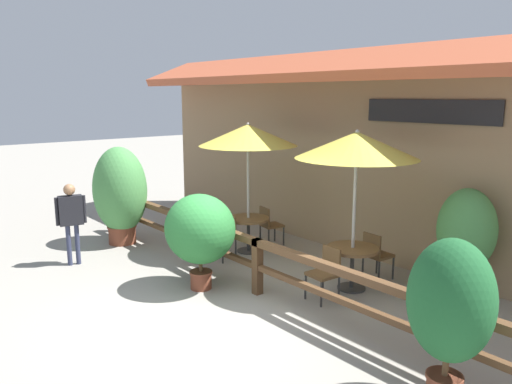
# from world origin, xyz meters

# --- Properties ---
(ground_plane) EXTENTS (60.00, 60.00, 0.00)m
(ground_plane) POSITION_xyz_m (0.00, 0.00, 0.00)
(ground_plane) COLOR gray
(building_facade) EXTENTS (14.28, 1.49, 4.23)m
(building_facade) POSITION_xyz_m (0.00, 4.10, 2.17)
(building_facade) COLOR #997A56
(building_facade) RESTS_ON ground
(patio_railing) EXTENTS (10.40, 0.14, 0.95)m
(patio_railing) POSITION_xyz_m (0.00, 1.05, 0.70)
(patio_railing) COLOR brown
(patio_railing) RESTS_ON ground
(patio_umbrella_near) EXTENTS (2.03, 2.03, 2.73)m
(patio_umbrella_near) POSITION_xyz_m (-1.88, 2.39, 2.47)
(patio_umbrella_near) COLOR #B7B2A8
(patio_umbrella_near) RESTS_ON ground
(dining_table_near) EXTENTS (0.88, 0.88, 0.74)m
(dining_table_near) POSITION_xyz_m (-1.88, 2.39, 0.59)
(dining_table_near) COLOR brown
(dining_table_near) RESTS_ON ground
(chair_near_streetside) EXTENTS (0.49, 0.49, 0.87)m
(chair_near_streetside) POSITION_xyz_m (-1.85, 1.74, 0.49)
(chair_near_streetside) COLOR brown
(chair_near_streetside) RESTS_ON ground
(chair_near_wallside) EXTENTS (0.49, 0.49, 0.87)m
(chair_near_wallside) POSITION_xyz_m (-1.95, 3.05, 0.49)
(chair_near_wallside) COLOR brown
(chair_near_wallside) RESTS_ON ground
(patio_umbrella_middle) EXTENTS (2.03, 2.03, 2.73)m
(patio_umbrella_middle) POSITION_xyz_m (0.88, 2.43, 2.47)
(patio_umbrella_middle) COLOR #B7B2A8
(patio_umbrella_middle) RESTS_ON ground
(dining_table_middle) EXTENTS (0.88, 0.88, 0.74)m
(dining_table_middle) POSITION_xyz_m (0.88, 2.43, 0.59)
(dining_table_middle) COLOR brown
(dining_table_middle) RESTS_ON ground
(chair_middle_streetside) EXTENTS (0.45, 0.45, 0.87)m
(chair_middle_streetside) POSITION_xyz_m (0.89, 1.74, 0.49)
(chair_middle_streetside) COLOR brown
(chair_middle_streetside) RESTS_ON ground
(chair_middle_wallside) EXTENTS (0.45, 0.45, 0.87)m
(chair_middle_wallside) POSITION_xyz_m (0.86, 3.12, 0.49)
(chair_middle_wallside) COLOR brown
(chair_middle_wallside) RESTS_ON ground
(potted_plant_broad_leaf) EXTENTS (1.28, 1.16, 1.66)m
(potted_plant_broad_leaf) POSITION_xyz_m (-0.81, 0.46, 1.04)
(potted_plant_broad_leaf) COLOR brown
(potted_plant_broad_leaf) RESTS_ON ground
(potted_plant_corner_fern) EXTENTS (1.28, 1.15, 2.18)m
(potted_plant_corner_fern) POSITION_xyz_m (-4.19, 0.61, 1.16)
(potted_plant_corner_fern) COLOR brown
(potted_plant_corner_fern) RESTS_ON ground
(potted_plant_small_flowering) EXTENTS (0.91, 0.82, 1.86)m
(potted_plant_small_flowering) POSITION_xyz_m (3.62, 0.60, 1.14)
(potted_plant_small_flowering) COLOR brown
(potted_plant_small_flowering) RESTS_ON ground
(potted_plant_tall_tropical) EXTENTS (0.95, 0.85, 1.83)m
(potted_plant_tall_tropical) POSITION_xyz_m (2.27, 3.55, 1.11)
(potted_plant_tall_tropical) COLOR #B7AD99
(potted_plant_tall_tropical) RESTS_ON ground
(pedestrian) EXTENTS (0.29, 0.56, 1.61)m
(pedestrian) POSITION_xyz_m (-3.44, -0.76, 1.04)
(pedestrian) COLOR #2D334C
(pedestrian) RESTS_ON ground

